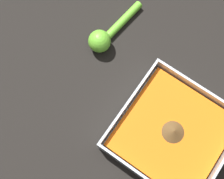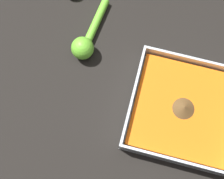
{
  "view_description": "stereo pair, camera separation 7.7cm",
  "coord_description": "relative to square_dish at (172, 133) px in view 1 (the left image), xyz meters",
  "views": [
    {
      "loc": [
        0.15,
        -0.01,
        0.76
      ],
      "look_at": [
        -0.03,
        -0.14,
        0.03
      ],
      "focal_mm": 50.0,
      "sensor_mm": 36.0,
      "label": 1
    },
    {
      "loc": [
        0.18,
        -0.08,
        0.76
      ],
      "look_at": [
        -0.03,
        -0.14,
        0.03
      ],
      "focal_mm": 50.0,
      "sensor_mm": 36.0,
      "label": 2
    }
  ],
  "objects": [
    {
      "name": "ground_plane",
      "position": [
        0.02,
        -0.04,
        -0.02
      ],
      "size": [
        4.0,
        4.0,
        0.0
      ],
      "primitive_type": "plane",
      "color": "black"
    },
    {
      "name": "square_dish",
      "position": [
        0.0,
        0.0,
        0.0
      ],
      "size": [
        0.25,
        0.25,
        0.06
      ],
      "color": "silver",
      "rests_on": "ground_plane"
    },
    {
      "name": "lemon_squeezer",
      "position": [
        -0.11,
        -0.28,
        0.0
      ],
      "size": [
        0.19,
        0.06,
        0.06
      ],
      "rotation": [
        0.0,
        0.0,
        6.17
      ],
      "color": "#6BC633",
      "rests_on": "ground_plane"
    }
  ]
}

